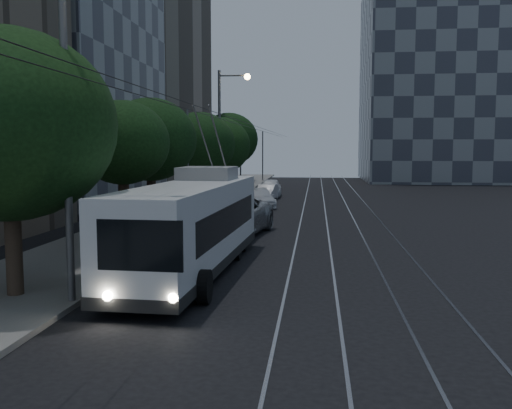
{
  "coord_description": "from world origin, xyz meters",
  "views": [
    {
      "loc": [
        1.13,
        -18.05,
        4.14
      ],
      "look_at": [
        -1.16,
        3.49,
        1.95
      ],
      "focal_mm": 40.0,
      "sensor_mm": 36.0,
      "label": 1
    }
  ],
  "objects_px": {
    "car_white_a": "(249,209)",
    "car_white_b": "(260,198)",
    "streetlamp_near": "(80,85)",
    "streetlamp_far": "(225,124)",
    "car_white_d": "(270,188)",
    "car_white_c": "(267,192)",
    "trolleybus": "(193,226)",
    "pickup_silver": "(229,217)"
  },
  "relations": [
    {
      "from": "pickup_silver",
      "to": "car_white_d",
      "type": "relative_size",
      "value": 1.48
    },
    {
      "from": "pickup_silver",
      "to": "streetlamp_far",
      "type": "bearing_deg",
      "value": 108.1
    },
    {
      "from": "car_white_c",
      "to": "car_white_d",
      "type": "height_order",
      "value": "car_white_d"
    },
    {
      "from": "car_white_d",
      "to": "car_white_b",
      "type": "bearing_deg",
      "value": -92.01
    },
    {
      "from": "car_white_d",
      "to": "car_white_c",
      "type": "bearing_deg",
      "value": -92.01
    },
    {
      "from": "pickup_silver",
      "to": "car_white_b",
      "type": "distance_m",
      "value": 12.89
    },
    {
      "from": "pickup_silver",
      "to": "trolleybus",
      "type": "bearing_deg",
      "value": -81.56
    },
    {
      "from": "pickup_silver",
      "to": "streetlamp_near",
      "type": "distance_m",
      "value": 13.12
    },
    {
      "from": "car_white_c",
      "to": "car_white_b",
      "type": "bearing_deg",
      "value": -84.68
    },
    {
      "from": "trolleybus",
      "to": "pickup_silver",
      "type": "bearing_deg",
      "value": 92.91
    },
    {
      "from": "trolleybus",
      "to": "car_white_d",
      "type": "height_order",
      "value": "trolleybus"
    },
    {
      "from": "streetlamp_near",
      "to": "streetlamp_far",
      "type": "height_order",
      "value": "streetlamp_far"
    },
    {
      "from": "car_white_c",
      "to": "car_white_d",
      "type": "relative_size",
      "value": 0.87
    },
    {
      "from": "car_white_c",
      "to": "streetlamp_near",
      "type": "xyz_separation_m",
      "value": [
        -2.1,
        -30.15,
        5.05
      ]
    },
    {
      "from": "car_white_b",
      "to": "streetlamp_near",
      "type": "distance_m",
      "value": 25.55
    },
    {
      "from": "trolleybus",
      "to": "car_white_a",
      "type": "distance_m",
      "value": 14.08
    },
    {
      "from": "car_white_a",
      "to": "car_white_b",
      "type": "distance_m",
      "value": 6.65
    },
    {
      "from": "car_white_b",
      "to": "streetlamp_far",
      "type": "bearing_deg",
      "value": 136.19
    },
    {
      "from": "car_white_b",
      "to": "streetlamp_near",
      "type": "bearing_deg",
      "value": -107.97
    },
    {
      "from": "car_white_a",
      "to": "car_white_c",
      "type": "xyz_separation_m",
      "value": [
        0.0,
        11.85,
        0.01
      ]
    },
    {
      "from": "streetlamp_far",
      "to": "car_white_c",
      "type": "bearing_deg",
      "value": 53.21
    },
    {
      "from": "car_white_a",
      "to": "car_white_d",
      "type": "xyz_separation_m",
      "value": [
        0.0,
        15.27,
        0.14
      ]
    },
    {
      "from": "car_white_c",
      "to": "streetlamp_far",
      "type": "relative_size",
      "value": 0.4
    },
    {
      "from": "car_white_b",
      "to": "car_white_d",
      "type": "height_order",
      "value": "car_white_d"
    },
    {
      "from": "streetlamp_far",
      "to": "streetlamp_near",
      "type": "bearing_deg",
      "value": -88.71
    },
    {
      "from": "car_white_b",
      "to": "car_white_d",
      "type": "xyz_separation_m",
      "value": [
        0.0,
        8.61,
        0.12
      ]
    },
    {
      "from": "car_white_d",
      "to": "streetlamp_near",
      "type": "distance_m",
      "value": 34.0
    },
    {
      "from": "pickup_silver",
      "to": "car_white_d",
      "type": "height_order",
      "value": "pickup_silver"
    },
    {
      "from": "trolleybus",
      "to": "streetlamp_near",
      "type": "xyz_separation_m",
      "value": [
        -1.9,
        -4.26,
        4.11
      ]
    },
    {
      "from": "car_white_a",
      "to": "car_white_b",
      "type": "bearing_deg",
      "value": 99.47
    },
    {
      "from": "car_white_c",
      "to": "trolleybus",
      "type": "bearing_deg",
      "value": -85.12
    },
    {
      "from": "car_white_d",
      "to": "streetlamp_far",
      "type": "height_order",
      "value": "streetlamp_far"
    },
    {
      "from": "streetlamp_near",
      "to": "car_white_d",
      "type": "bearing_deg",
      "value": 86.43
    },
    {
      "from": "pickup_silver",
      "to": "car_white_b",
      "type": "bearing_deg",
      "value": 97.44
    },
    {
      "from": "car_white_a",
      "to": "car_white_b",
      "type": "xyz_separation_m",
      "value": [
        0.0,
        6.65,
        0.01
      ]
    },
    {
      "from": "car_white_a",
      "to": "streetlamp_far",
      "type": "height_order",
      "value": "streetlamp_far"
    },
    {
      "from": "car_white_d",
      "to": "streetlamp_far",
      "type": "xyz_separation_m",
      "value": [
        -2.69,
        -7.02,
        5.03
      ]
    },
    {
      "from": "car_white_a",
      "to": "car_white_d",
      "type": "bearing_deg",
      "value": 99.47
    },
    {
      "from": "car_white_b",
      "to": "streetlamp_near",
      "type": "height_order",
      "value": "streetlamp_near"
    },
    {
      "from": "car_white_b",
      "to": "car_white_a",
      "type": "bearing_deg",
      "value": -103.18
    },
    {
      "from": "car_white_d",
      "to": "streetlamp_far",
      "type": "bearing_deg",
      "value": -112.99
    },
    {
      "from": "trolleybus",
      "to": "streetlamp_far",
      "type": "bearing_deg",
      "value": 99.22
    }
  ]
}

